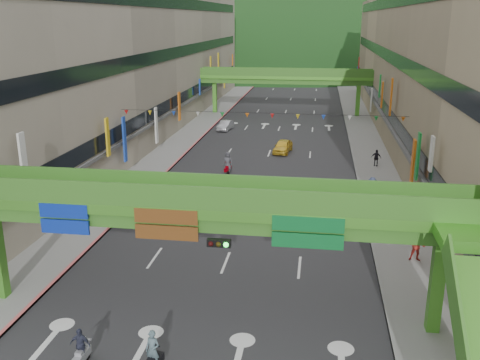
% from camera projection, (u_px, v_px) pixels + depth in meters
% --- Properties ---
extents(road_slab, '(18.00, 140.00, 0.02)m').
position_uv_depth(road_slab, '(277.00, 135.00, 68.64)').
color(road_slab, '#28282B').
rests_on(road_slab, ground).
extents(sidewalk_left, '(4.00, 140.00, 0.15)m').
position_uv_depth(sidewalk_left, '(193.00, 132.00, 70.17)').
color(sidewalk_left, gray).
rests_on(sidewalk_left, ground).
extents(sidewalk_right, '(4.00, 140.00, 0.15)m').
position_uv_depth(sidewalk_right, '(364.00, 137.00, 67.07)').
color(sidewalk_right, gray).
rests_on(sidewalk_right, ground).
extents(curb_left, '(0.20, 140.00, 0.18)m').
position_uv_depth(curb_left, '(207.00, 132.00, 69.90)').
color(curb_left, '#CC5959').
rests_on(curb_left, ground).
extents(curb_right, '(0.20, 140.00, 0.18)m').
position_uv_depth(curb_right, '(349.00, 136.00, 67.33)').
color(curb_right, gray).
rests_on(curb_right, ground).
extents(building_row_left, '(12.80, 95.00, 19.00)m').
position_uv_depth(building_row_left, '(131.00, 58.00, 68.57)').
color(building_row_left, '#9E937F').
rests_on(building_row_left, ground).
extents(building_row_right, '(12.80, 95.00, 19.00)m').
position_uv_depth(building_row_right, '(438.00, 61.00, 63.23)').
color(building_row_right, gray).
rests_on(building_row_right, ground).
extents(overpass_near, '(28.00, 12.27, 7.10)m').
position_uv_depth(overpass_near, '(220.00, 224.00, 24.77)').
color(overpass_near, '#4C9E2D').
rests_on(overpass_near, ground).
extents(overpass_far, '(28.00, 2.20, 7.10)m').
position_uv_depth(overpass_far, '(285.00, 80.00, 81.28)').
color(overpass_far, '#4C9E2D').
rests_on(overpass_far, ground).
extents(hill_left, '(168.00, 140.00, 112.00)m').
position_uv_depth(hill_left, '(259.00, 64.00, 174.89)').
color(hill_left, '#1C4419').
rests_on(hill_left, ground).
extents(hill_right, '(208.00, 176.00, 128.00)m').
position_uv_depth(hill_right, '(378.00, 61.00, 188.18)').
color(hill_right, '#1C4419').
rests_on(hill_right, ground).
extents(bunting_string, '(26.00, 0.36, 0.47)m').
position_uv_depth(bunting_string, '(260.00, 116.00, 47.98)').
color(bunting_string, black).
rests_on(bunting_string, ground).
extents(scooter_rider_near, '(0.75, 1.58, 2.07)m').
position_uv_depth(scooter_rider_near, '(153.00, 355.00, 22.14)').
color(scooter_rider_near, black).
rests_on(scooter_rider_near, ground).
extents(scooter_rider_mid, '(0.83, 1.60, 1.94)m').
position_uv_depth(scooter_rider_mid, '(265.00, 201.00, 40.68)').
color(scooter_rider_mid, black).
rests_on(scooter_rider_mid, ground).
extents(scooter_rider_left, '(0.91, 1.60, 1.89)m').
position_uv_depth(scooter_rider_left, '(80.00, 349.00, 22.60)').
color(scooter_rider_left, gray).
rests_on(scooter_rider_left, ground).
extents(scooter_rider_far, '(0.99, 1.60, 2.21)m').
position_uv_depth(scooter_rider_far, '(228.00, 163.00, 50.89)').
color(scooter_rider_far, '#6C0008').
rests_on(scooter_rider_far, ground).
extents(parked_scooter_row, '(1.60, 7.15, 1.08)m').
position_uv_depth(parked_scooter_row, '(363.00, 213.00, 39.50)').
color(parked_scooter_row, black).
rests_on(parked_scooter_row, ground).
extents(car_silver, '(1.85, 4.02, 1.28)m').
position_uv_depth(car_silver, '(226.00, 126.00, 71.27)').
color(car_silver, '#B5B6BD').
rests_on(car_silver, ground).
extents(car_yellow, '(2.25, 4.35, 1.41)m').
position_uv_depth(car_yellow, '(283.00, 146.00, 59.30)').
color(car_yellow, yellow).
rests_on(car_yellow, ground).
extents(pedestrian_red, '(0.94, 0.75, 1.85)m').
position_uv_depth(pedestrian_red, '(417.00, 249.00, 32.41)').
color(pedestrian_red, '#B62B24').
rests_on(pedestrian_red, ground).
extents(pedestrian_dark, '(1.04, 0.59, 1.66)m').
position_uv_depth(pedestrian_dark, '(376.00, 159.00, 53.44)').
color(pedestrian_dark, black).
rests_on(pedestrian_dark, ground).
extents(pedestrian_blue, '(0.88, 0.57, 1.87)m').
position_uv_depth(pedestrian_blue, '(372.00, 190.00, 43.46)').
color(pedestrian_blue, '#2F3754').
rests_on(pedestrian_blue, ground).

